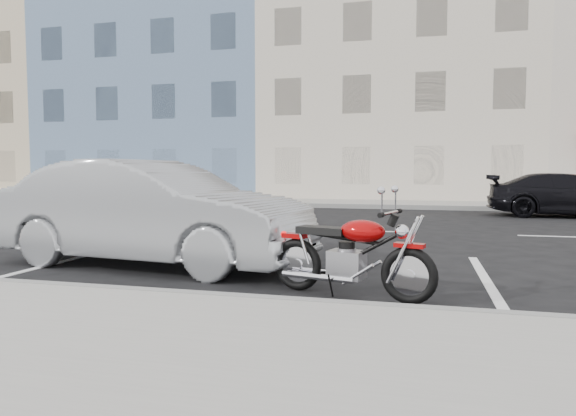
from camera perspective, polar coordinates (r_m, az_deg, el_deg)
name	(u,v)px	position (r m, az deg, el deg)	size (l,w,h in m)	color
ground	(458,234)	(11.75, 18.39, -2.73)	(120.00, 120.00, 0.00)	black
sidewalk_far	(314,203)	(20.81, 2.88, 0.58)	(80.00, 3.40, 0.15)	gray
curb_near	(25,288)	(6.39, -27.20, -7.90)	(80.00, 0.12, 0.16)	gray
curb_far	(305,205)	(19.15, 1.85, 0.29)	(80.00, 0.12, 0.16)	gray
bldg_far_west	(18,99)	(37.91, -27.81, 10.68)	(12.00, 12.00, 12.00)	#CAB794
bldg_blue	(189,83)	(31.33, -10.90, 13.49)	(12.00, 12.00, 13.00)	slate
bldg_cream	(399,88)	(28.31, 12.25, 12.95)	(12.00, 12.00, 11.50)	beige
motorcycle	(412,263)	(5.37, 13.57, -5.94)	(1.85, 0.76, 0.95)	black
sedan_silver	(154,213)	(7.63, -14.68, -0.52)	(1.61, 4.62, 1.52)	#989B9F
car_far	(567,195)	(17.32, 28.62, 1.27)	(1.82, 4.48, 1.30)	black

